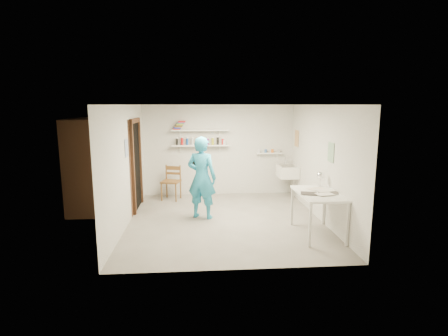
{
  "coord_description": "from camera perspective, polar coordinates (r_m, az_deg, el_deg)",
  "views": [
    {
      "loc": [
        -0.57,
        -7.02,
        2.39
      ],
      "look_at": [
        0.0,
        0.4,
        1.05
      ],
      "focal_mm": 28.0,
      "sensor_mm": 36.0,
      "label": 1
    }
  ],
  "objects": [
    {
      "name": "door_lintel",
      "position": [
        8.2,
        -14.34,
        7.51
      ],
      "size": [
        0.06,
        1.05,
        0.1
      ],
      "primitive_type": "cube",
      "color": "brown",
      "rests_on": "wall_left"
    },
    {
      "name": "poster_right_a",
      "position": [
        9.22,
        11.78,
        4.77
      ],
      "size": [
        0.01,
        0.34,
        0.42
      ],
      "primitive_type": "cube",
      "color": "#995933",
      "rests_on": "wall_right"
    },
    {
      "name": "book_stack",
      "position": [
        9.18,
        -7.3,
        6.92
      ],
      "size": [
        0.32,
        0.14,
        0.22
      ],
      "color": "red",
      "rests_on": "shelf_upper"
    },
    {
      "name": "man",
      "position": [
        7.41,
        -3.66,
        -1.6
      ],
      "size": [
        0.75,
        0.64,
        1.76
      ],
      "primitive_type": "imported",
      "rotation": [
        0.0,
        0.0,
        2.73
      ],
      "color": "#2697C2",
      "rests_on": "ground"
    },
    {
      "name": "wooden_chair",
      "position": [
        9.01,
        -8.65,
        -2.21
      ],
      "size": [
        0.54,
        0.53,
        0.94
      ],
      "primitive_type": "cube",
      "rotation": [
        0.0,
        0.0,
        -0.29
      ],
      "color": "brown",
      "rests_on": "ground"
    },
    {
      "name": "poster_left",
      "position": [
        7.26,
        -15.64,
        3.18
      ],
      "size": [
        0.01,
        0.28,
        0.36
      ],
      "primitive_type": "cube",
      "color": "#334C7F",
      "rests_on": "wall_left"
    },
    {
      "name": "ceiling",
      "position": [
        7.05,
        0.25,
        10.36
      ],
      "size": [
        4.0,
        4.5,
        0.02
      ],
      "primitive_type": "cube",
      "color": "silver",
      "rests_on": "wall_back"
    },
    {
      "name": "wall_clock",
      "position": [
        7.55,
        -4.36,
        0.88
      ],
      "size": [
        0.3,
        0.16,
        0.32
      ],
      "primitive_type": "cylinder",
      "rotation": [
        1.57,
        0.0,
        -0.41
      ],
      "color": "beige",
      "rests_on": "man"
    },
    {
      "name": "papers",
      "position": [
        6.64,
        15.2,
        -3.79
      ],
      "size": [
        0.3,
        0.22,
        0.02
      ],
      "color": "silver",
      "rests_on": "work_table"
    },
    {
      "name": "work_table",
      "position": [
        6.75,
        15.04,
        -7.24
      ],
      "size": [
        0.73,
        1.22,
        0.81
      ],
      "primitive_type": "cube",
      "color": "white",
      "rests_on": "ground"
    },
    {
      "name": "floor",
      "position": [
        7.45,
        0.24,
        -8.61
      ],
      "size": [
        4.0,
        4.5,
        0.02
      ],
      "primitive_type": "cube",
      "color": "slate",
      "rests_on": "ground"
    },
    {
      "name": "wall_back",
      "position": [
        9.38,
        -0.86,
        2.92
      ],
      "size": [
        4.0,
        0.02,
        2.4
      ],
      "primitive_type": "cube",
      "color": "silver",
      "rests_on": "ground"
    },
    {
      "name": "ledge_shelf",
      "position": [
        9.48,
        7.35,
        2.42
      ],
      "size": [
        0.7,
        0.14,
        0.03
      ],
      "primitive_type": "cube",
      "color": "white",
      "rests_on": "wall_back"
    },
    {
      "name": "corridor_box",
      "position": [
        8.46,
        -18.91,
        0.53
      ],
      "size": [
        1.4,
        1.5,
        2.1
      ],
      "primitive_type": "cube",
      "color": "brown",
      "rests_on": "ground"
    },
    {
      "name": "desk_lamp",
      "position": [
        7.11,
        15.51,
        -1.17
      ],
      "size": [
        0.15,
        0.15,
        0.15
      ],
      "primitive_type": "sphere",
      "color": "white",
      "rests_on": "work_table"
    },
    {
      "name": "door_jamb_far",
      "position": [
        8.8,
        -13.48,
        0.83
      ],
      "size": [
        0.06,
        0.1,
        2.0
      ],
      "primitive_type": "cube",
      "color": "brown",
      "rests_on": "ground"
    },
    {
      "name": "spray_cans",
      "position": [
        9.2,
        -3.94,
        4.32
      ],
      "size": [
        1.32,
        0.06,
        0.17
      ],
      "color": "black",
      "rests_on": "shelf_lower"
    },
    {
      "name": "wall_left",
      "position": [
        7.27,
        -15.76,
        0.39
      ],
      "size": [
        0.02,
        4.5,
        2.4
      ],
      "primitive_type": "cube",
      "color": "silver",
      "rests_on": "ground"
    },
    {
      "name": "wall_right",
      "position": [
        7.58,
        15.58,
        0.79
      ],
      "size": [
        0.02,
        4.5,
        2.4
      ],
      "primitive_type": "cube",
      "color": "silver",
      "rests_on": "ground"
    },
    {
      "name": "shelf_lower",
      "position": [
        9.21,
        -3.93,
        3.7
      ],
      "size": [
        1.5,
        0.22,
        0.03
      ],
      "primitive_type": "cube",
      "color": "white",
      "rests_on": "wall_back"
    },
    {
      "name": "belfast_sink",
      "position": [
        9.18,
        10.33,
        -0.57
      ],
      "size": [
        0.48,
        0.6,
        0.3
      ],
      "primitive_type": "cube",
      "color": "white",
      "rests_on": "wall_right"
    },
    {
      "name": "doorway_recess",
      "position": [
        8.32,
        -14.15,
        0.27
      ],
      "size": [
        0.02,
        0.9,
        2.0
      ],
      "primitive_type": "cube",
      "color": "black",
      "rests_on": "wall_left"
    },
    {
      "name": "shelf_upper",
      "position": [
        9.18,
        -3.96,
        6.18
      ],
      "size": [
        1.5,
        0.22,
        0.03
      ],
      "primitive_type": "cube",
      "color": "white",
      "rests_on": "wall_back"
    },
    {
      "name": "ledge_pots",
      "position": [
        9.47,
        7.36,
        2.78
      ],
      "size": [
        0.48,
        0.07,
        0.09
      ],
      "color": "silver",
      "rests_on": "ledge_shelf"
    },
    {
      "name": "wall_front",
      "position": [
        4.94,
        2.35,
        -3.75
      ],
      "size": [
        4.0,
        0.02,
        2.4
      ],
      "primitive_type": "cube",
      "color": "silver",
      "rests_on": "ground"
    },
    {
      "name": "door_jamb_near",
      "position": [
        7.83,
        -14.62,
        -0.36
      ],
      "size": [
        0.06,
        0.1,
        2.0
      ],
      "primitive_type": "cube",
      "color": "brown",
      "rests_on": "ground"
    },
    {
      "name": "poster_right_b",
      "position": [
        7.02,
        17.04,
        2.46
      ],
      "size": [
        0.01,
        0.3,
        0.38
      ],
      "primitive_type": "cube",
      "color": "#3F724C",
      "rests_on": "wall_right"
    }
  ]
}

